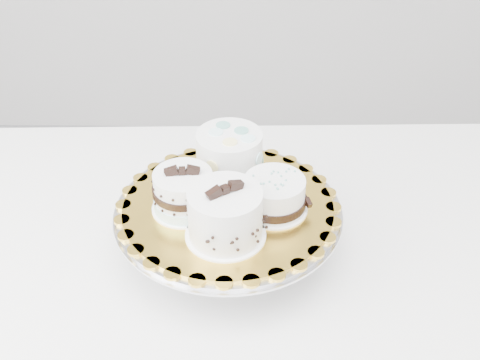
{
  "coord_description": "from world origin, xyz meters",
  "views": [
    {
      "loc": [
        0.14,
        -0.65,
        1.46
      ],
      "look_at": [
        0.13,
        0.09,
        0.91
      ],
      "focal_mm": 45.0,
      "sensor_mm": 36.0,
      "label": 1
    }
  ],
  "objects_px": {
    "cake_stand": "(228,222)",
    "cake_banded": "(184,193)",
    "cake_dots": "(229,154)",
    "cake_ribbon": "(275,195)",
    "cake_board": "(228,206)",
    "table": "(239,276)",
    "cake_swirl": "(225,216)"
  },
  "relations": [
    {
      "from": "cake_stand",
      "to": "cake_banded",
      "type": "xyz_separation_m",
      "value": [
        -0.07,
        -0.01,
        0.07
      ]
    },
    {
      "from": "cake_dots",
      "to": "cake_ribbon",
      "type": "relative_size",
      "value": 1.05
    },
    {
      "from": "cake_board",
      "to": "cake_ribbon",
      "type": "height_order",
      "value": "cake_ribbon"
    },
    {
      "from": "cake_stand",
      "to": "cake_banded",
      "type": "distance_m",
      "value": 0.1
    },
    {
      "from": "cake_dots",
      "to": "table",
      "type": "bearing_deg",
      "value": -60.83
    },
    {
      "from": "table",
      "to": "cake_stand",
      "type": "distance_m",
      "value": 0.15
    },
    {
      "from": "table",
      "to": "cake_swirl",
      "type": "bearing_deg",
      "value": -103.14
    },
    {
      "from": "cake_dots",
      "to": "cake_ribbon",
      "type": "xyz_separation_m",
      "value": [
        0.07,
        -0.09,
        -0.01
      ]
    },
    {
      "from": "cake_dots",
      "to": "cake_stand",
      "type": "bearing_deg",
      "value": -76.95
    },
    {
      "from": "cake_board",
      "to": "cake_stand",
      "type": "bearing_deg",
      "value": 135.0
    },
    {
      "from": "cake_banded",
      "to": "cake_dots",
      "type": "height_order",
      "value": "cake_banded"
    },
    {
      "from": "cake_banded",
      "to": "cake_board",
      "type": "bearing_deg",
      "value": 2.45
    },
    {
      "from": "cake_ribbon",
      "to": "cake_dots",
      "type": "bearing_deg",
      "value": 106.32
    },
    {
      "from": "cake_board",
      "to": "cake_swirl",
      "type": "distance_m",
      "value": 0.08
    },
    {
      "from": "cake_board",
      "to": "cake_dots",
      "type": "relative_size",
      "value": 2.55
    },
    {
      "from": "table",
      "to": "cake_dots",
      "type": "relative_size",
      "value": 9.11
    },
    {
      "from": "cake_stand",
      "to": "cake_ribbon",
      "type": "height_order",
      "value": "cake_ribbon"
    },
    {
      "from": "table",
      "to": "cake_ribbon",
      "type": "bearing_deg",
      "value": -30.53
    },
    {
      "from": "cake_stand",
      "to": "cake_board",
      "type": "bearing_deg",
      "value": -45.0
    },
    {
      "from": "cake_stand",
      "to": "cake_board",
      "type": "height_order",
      "value": "cake_board"
    },
    {
      "from": "cake_ribbon",
      "to": "cake_swirl",
      "type": "bearing_deg",
      "value": -161.28
    },
    {
      "from": "table",
      "to": "cake_ribbon",
      "type": "relative_size",
      "value": 9.57
    },
    {
      "from": "table",
      "to": "cake_stand",
      "type": "bearing_deg",
      "value": -129.43
    },
    {
      "from": "cake_swirl",
      "to": "cake_dots",
      "type": "relative_size",
      "value": 1.15
    },
    {
      "from": "cake_board",
      "to": "cake_swirl",
      "type": "bearing_deg",
      "value": -91.0
    },
    {
      "from": "cake_board",
      "to": "cake_ribbon",
      "type": "distance_m",
      "value": 0.08
    },
    {
      "from": "cake_swirl",
      "to": "table",
      "type": "bearing_deg",
      "value": 46.25
    },
    {
      "from": "cake_banded",
      "to": "cake_stand",
      "type": "bearing_deg",
      "value": 2.45
    },
    {
      "from": "table",
      "to": "cake_swirl",
      "type": "relative_size",
      "value": 7.94
    },
    {
      "from": "cake_banded",
      "to": "cake_ribbon",
      "type": "bearing_deg",
      "value": -4.71
    },
    {
      "from": "cake_swirl",
      "to": "cake_banded",
      "type": "distance_m",
      "value": 0.09
    },
    {
      "from": "table",
      "to": "cake_banded",
      "type": "relative_size",
      "value": 11.6
    }
  ]
}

